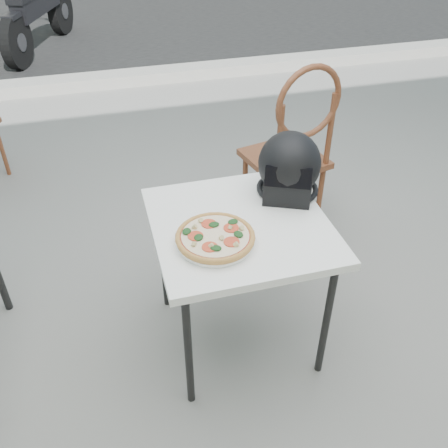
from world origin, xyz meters
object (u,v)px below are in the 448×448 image
object	(u,v)px
pizza	(215,237)
cafe_table_main	(240,234)
plate	(215,241)
motorcycle	(38,14)
cafe_chair_main	(294,143)
helmet	(289,168)

from	to	relation	value
pizza	cafe_table_main	bearing A→B (deg)	37.65
plate	motorcycle	bearing A→B (deg)	99.53
cafe_chair_main	motorcycle	bearing A→B (deg)	-82.38
cafe_table_main	cafe_chair_main	distance (m)	0.94
cafe_chair_main	plate	bearing A→B (deg)	38.94
helmet	cafe_chair_main	bearing A→B (deg)	89.00
cafe_table_main	cafe_chair_main	xyz separation A→B (m)	(0.56, 0.76, -0.02)
helmet	plate	bearing A→B (deg)	-122.36
plate	pizza	size ratio (longest dim) A/B	0.86
motorcycle	pizza	bearing A→B (deg)	-59.49
cafe_table_main	pizza	size ratio (longest dim) A/B	2.00
pizza	cafe_chair_main	distance (m)	1.12
pizza	motorcycle	world-z (taller)	motorcycle
cafe_table_main	motorcycle	bearing A→B (deg)	101.26
plate	motorcycle	distance (m)	5.17
pizza	motorcycle	size ratio (longest dim) A/B	0.20
cafe_table_main	plate	distance (m)	0.19
plate	helmet	world-z (taller)	helmet
plate	motorcycle	size ratio (longest dim) A/B	0.17
cafe_table_main	motorcycle	distance (m)	5.09
helmet	cafe_chair_main	xyz separation A→B (m)	(0.28, 0.60, -0.22)
motorcycle	cafe_table_main	bearing A→B (deg)	-57.76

